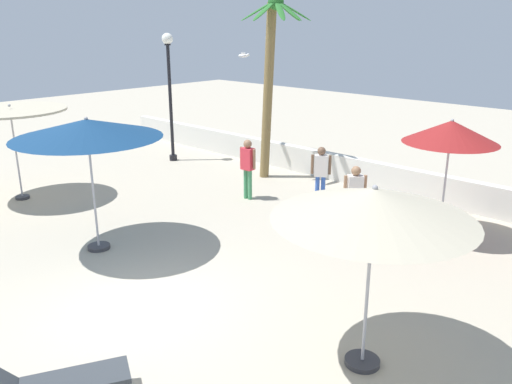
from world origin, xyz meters
The scene contains 13 objects.
ground_plane centered at (0.00, 0.00, 0.00)m, with size 56.00×56.00×0.00m, color #B2A893.
boundary_wall centered at (0.00, 9.03, 0.43)m, with size 25.20×0.30×0.86m, color silver.
patio_umbrella_0 centered at (2.62, 6.78, 2.53)m, with size 2.14×2.14×2.85m.
patio_umbrella_1 centered at (-2.71, 0.82, 2.75)m, with size 3.17×3.17×3.01m.
patio_umbrella_2 centered at (3.95, 1.29, 2.53)m, with size 2.83×2.83×2.82m.
patio_umbrella_3 centered at (-7.50, 1.17, 2.52)m, with size 3.03×3.03×2.76m.
palm_tree_1 centered at (-3.67, 7.71, 3.55)m, with size 2.16×2.16×5.72m.
lamp_post_1 centered at (-7.84, 6.98, 2.88)m, with size 0.39×0.39×4.56m.
lounge_chair_1 centered at (1.50, -2.29, 0.38)m, with size 1.33×1.94×0.84m.
guest_1 centered at (-2.70, 5.68, 1.07)m, with size 0.56×0.26×1.75m.
guest_2 centered at (-0.86, 6.69, 1.01)m, with size 0.47×0.40×1.67m.
guest_3 centered at (0.95, 5.60, 1.02)m, with size 0.42×0.43×1.68m.
seagull_0 centered at (-5.21, 8.09, 3.86)m, with size 0.77×0.95×0.18m.
Camera 1 is at (7.35, -4.65, 4.88)m, focal length 36.60 mm.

